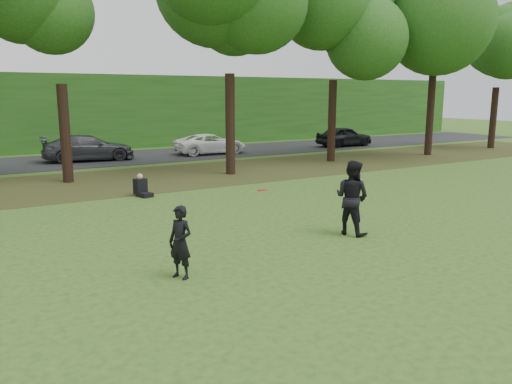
% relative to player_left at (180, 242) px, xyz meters
% --- Properties ---
extents(ground, '(120.00, 120.00, 0.00)m').
position_rel_player_left_xyz_m(ground, '(3.21, -0.84, -0.75)').
color(ground, '#264D18').
rests_on(ground, ground).
extents(leaf_litter, '(60.00, 7.00, 0.01)m').
position_rel_player_left_xyz_m(leaf_litter, '(3.21, 12.16, -0.75)').
color(leaf_litter, '#3D2D15').
rests_on(leaf_litter, ground).
extents(street, '(70.00, 7.00, 0.02)m').
position_rel_player_left_xyz_m(street, '(3.21, 20.16, -0.74)').
color(street, black).
rests_on(street, ground).
extents(far_hedge, '(70.00, 3.00, 5.00)m').
position_rel_player_left_xyz_m(far_hedge, '(3.21, 26.16, 1.75)').
color(far_hedge, '#1F4B15').
rests_on(far_hedge, ground).
extents(player_left, '(0.57, 0.65, 1.51)m').
position_rel_player_left_xyz_m(player_left, '(0.00, 0.00, 0.00)').
color(player_left, black).
rests_on(player_left, ground).
extents(player_right, '(1.02, 1.16, 1.99)m').
position_rel_player_left_xyz_m(player_right, '(5.19, 0.74, 0.24)').
color(player_right, black).
rests_on(player_right, ground).
extents(parked_cars, '(36.75, 3.41, 1.44)m').
position_rel_player_left_xyz_m(parked_cars, '(3.67, 19.37, -0.05)').
color(parked_cars, black).
rests_on(parked_cars, street).
extents(frisbee, '(0.36, 0.35, 0.13)m').
position_rel_player_left_xyz_m(frisbee, '(2.29, 0.55, 0.76)').
color(frisbee, '#FD1546').
rests_on(frisbee, ground).
extents(seated_person, '(0.58, 0.81, 0.83)m').
position_rel_player_left_xyz_m(seated_person, '(1.96, 8.54, -0.44)').
color(seated_person, black).
rests_on(seated_person, ground).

